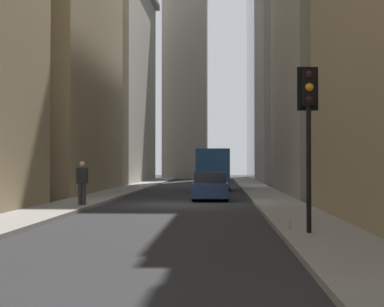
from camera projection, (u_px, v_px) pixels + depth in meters
ground_plane at (178, 204)px, 26.15m from camera, size 135.00×135.00×0.00m
sidewalk_right at (80, 203)px, 26.37m from camera, size 90.00×2.20×0.14m
sidewalk_left at (278, 203)px, 25.93m from camera, size 90.00×2.20×0.14m
building_left_far at (310, 20)px, 55.73m from camera, size 13.69×10.00×31.41m
building_right_far at (95, 64)px, 57.42m from camera, size 19.50×10.50×23.54m
building_right_midfar at (25, 3)px, 36.92m from camera, size 15.44×10.00×24.28m
church_spire at (186, 42)px, 72.36m from camera, size 5.99×5.99×32.86m
delivery_truck at (213, 169)px, 40.87m from camera, size 6.46×2.25×2.84m
sedan_navy at (211, 187)px, 29.37m from camera, size 4.30×1.78×1.42m
traffic_light_foreground at (309, 110)px, 14.32m from camera, size 0.43×0.52×4.14m
pedestrian at (82, 181)px, 23.89m from camera, size 0.26×0.44×1.80m
discarded_bottle at (290, 225)px, 14.95m from camera, size 0.07×0.07×0.27m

